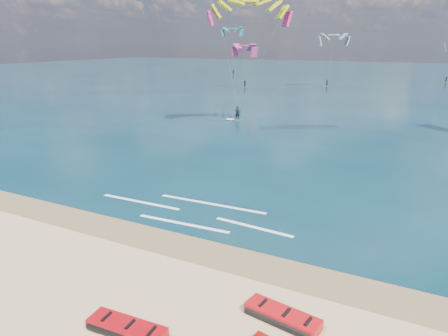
# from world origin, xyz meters

# --- Properties ---
(ground) EXTENTS (320.00, 320.00, 0.00)m
(ground) POSITION_xyz_m (0.00, 40.00, 0.00)
(ground) COLOR tan
(ground) RESTS_ON ground
(wet_sand_strip) EXTENTS (320.00, 2.40, 0.01)m
(wet_sand_strip) POSITION_xyz_m (0.00, 3.00, 0.00)
(wet_sand_strip) COLOR brown
(wet_sand_strip) RESTS_ON ground
(sea) EXTENTS (320.00, 200.00, 0.04)m
(sea) POSITION_xyz_m (0.00, 104.00, 0.02)
(sea) COLOR #092832
(sea) RESTS_ON ground
(packed_kite_left) EXTENTS (3.07, 1.35, 0.43)m
(packed_kite_left) POSITION_xyz_m (2.44, -2.99, 0.00)
(packed_kite_left) COLOR #B40911
(packed_kite_left) RESTS_ON ground
(packed_kite_mid) EXTENTS (3.06, 1.66, 0.44)m
(packed_kite_mid) POSITION_xyz_m (6.94, -0.08, 0.00)
(packed_kite_mid) COLOR red
(packed_kite_mid) RESTS_ON ground
(kitesurfer_main) EXTENTS (10.93, 8.71, 15.04)m
(kitesurfer_main) POSITION_xyz_m (-8.27, 30.72, 7.73)
(kitesurfer_main) COLOR #A7D519
(kitesurfer_main) RESTS_ON sea
(shoreline_foam) EXTENTS (12.54, 3.61, 0.01)m
(shoreline_foam) POSITION_xyz_m (-0.58, 6.58, 0.04)
(shoreline_foam) COLOR white
(shoreline_foam) RESTS_ON ground
(distant_kites) EXTENTS (77.80, 34.30, 13.12)m
(distant_kites) POSITION_xyz_m (-6.94, 80.99, 5.31)
(distant_kites) COLOR #99979F
(distant_kites) RESTS_ON ground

